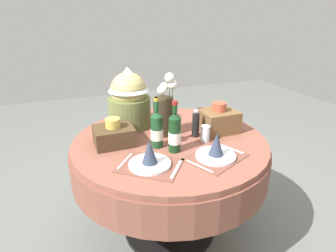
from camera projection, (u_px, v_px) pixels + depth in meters
name	position (u px, v px, depth m)	size (l,w,h in m)	color
ground	(170.00, 227.00, 2.22)	(8.00, 8.00, 0.00)	slate
dining_table	(170.00, 158.00, 1.99)	(1.35, 1.35, 0.78)	brown
place_setting_left	(150.00, 158.00, 1.57)	(0.43, 0.42, 0.16)	brown
place_setting_right	(216.00, 150.00, 1.66)	(0.42, 0.38, 0.16)	brown
flower_vase	(164.00, 111.00, 1.93)	(0.16, 0.16, 0.44)	#332819
wine_bottle_left	(157.00, 129.00, 1.77)	(0.08, 0.08, 0.33)	#194223
wine_bottle_centre	(175.00, 132.00, 1.71)	(0.08, 0.08, 0.33)	#143819
tumbler_near_left	(205.00, 134.00, 1.86)	(0.06, 0.06, 0.11)	silver
pepper_mill	(196.00, 124.00, 1.93)	(0.05, 0.05, 0.20)	black
gift_tub_back_left	(129.00, 96.00, 2.06)	(0.31, 0.31, 0.45)	olive
woven_basket_side_left	(114.00, 135.00, 1.82)	(0.25, 0.21, 0.18)	#47331E
woven_basket_side_right	(218.00, 120.00, 2.03)	(0.25, 0.22, 0.21)	brown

